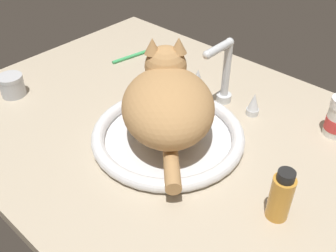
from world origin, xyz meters
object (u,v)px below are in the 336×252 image
Objects in this scene: cat at (168,99)px; toothbrush at (136,54)px; sink_basin at (168,135)px; metal_jar at (12,85)px; amber_bottle at (281,196)px; faucet at (224,79)px.

toothbrush is (-34.10, 22.54, -9.42)cm from cat.
sink_basin is 45.99cm from metal_jar.
amber_bottle is 0.69× the size of toothbrush.
sink_basin is 5.39× the size of metal_jar.
faucet reaches higher than metal_jar.
toothbrush is at bearing 77.56° from metal_jar.
amber_bottle is at bearing -4.99° from sink_basin.
metal_jar is (-43.73, -14.15, 1.57)cm from sink_basin.
cat reaches higher than toothbrush.
cat reaches higher than metal_jar.
cat is at bearing -33.46° from toothbrush.
amber_bottle is (29.85, -23.54, -1.95)cm from faucet.
metal_jar reaches higher than toothbrush.
metal_jar is (-73.58, -11.55, -2.34)cm from amber_bottle.
faucet is at bearing 141.74° from amber_bottle.
toothbrush is at bearing 146.54° from cat.
sink_basin is 21.73cm from faucet.
toothbrush is (-35.37, 23.78, -0.73)cm from sink_basin.
cat is 2.92× the size of amber_bottle.
cat reaches higher than sink_basin.
cat is (-1.27, -19.68, 2.83)cm from faucet.
faucet is 56.23cm from metal_jar.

